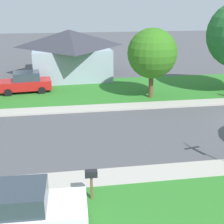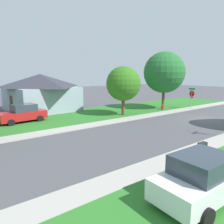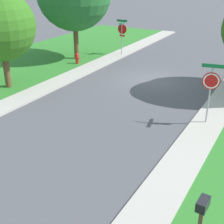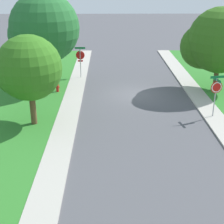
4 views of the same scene
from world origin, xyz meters
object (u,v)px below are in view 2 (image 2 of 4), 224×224
(house_right_setback, at_px, (41,92))
(tree_across_left, at_px, (123,85))
(car_white_driveway_right, at_px, (204,177))
(tree_sidewalk_far, at_px, (163,74))
(fire_hydrant, at_px, (162,107))
(mailbox, at_px, (202,148))
(car_red_far_down_street, at_px, (23,114))
(stop_sign_near_corner, at_px, (192,95))

(house_right_setback, bearing_deg, tree_across_left, -145.20)
(car_white_driveway_right, bearing_deg, tree_sidewalk_far, -46.73)
(fire_hydrant, distance_m, mailbox, 17.07)
(car_white_driveway_right, distance_m, car_red_far_down_street, 17.49)
(stop_sign_near_corner, bearing_deg, mailbox, 123.81)
(stop_sign_near_corner, distance_m, house_right_setback, 19.52)
(stop_sign_near_corner, relative_size, tree_across_left, 0.51)
(tree_across_left, xyz_separation_m, mailbox, (-13.00, 6.04, -2.41))
(car_red_far_down_street, bearing_deg, tree_across_left, -106.17)
(tree_sidewalk_far, xyz_separation_m, mailbox, (-13.35, 13.28, -3.61))
(stop_sign_near_corner, distance_m, fire_hydrant, 4.50)
(stop_sign_near_corner, bearing_deg, fire_hydrant, 68.91)
(tree_sidewalk_far, bearing_deg, mailbox, 135.13)
(tree_sidewalk_far, height_order, house_right_setback, tree_sidewalk_far)
(tree_across_left, distance_m, mailbox, 14.54)
(car_white_driveway_right, distance_m, fire_hydrant, 19.89)
(house_right_setback, xyz_separation_m, fire_hydrant, (-9.63, -12.02, -1.94))
(car_white_driveway_right, height_order, house_right_setback, house_right_setback)
(stop_sign_near_corner, xyz_separation_m, fire_hydrant, (1.54, 3.98, -1.44))
(tree_sidewalk_far, relative_size, mailbox, 5.69)
(car_red_far_down_street, distance_m, fire_hydrant, 16.39)
(tree_across_left, bearing_deg, house_right_setback, 34.80)
(mailbox, bearing_deg, tree_across_left, -24.91)
(fire_hydrant, bearing_deg, tree_sidewalk_far, -49.51)
(car_white_driveway_right, height_order, car_red_far_down_street, same)
(car_red_far_down_street, relative_size, tree_sidewalk_far, 0.60)
(car_red_far_down_street, bearing_deg, mailbox, -165.81)
(stop_sign_near_corner, distance_m, mailbox, 19.17)
(house_right_setback, relative_size, fire_hydrant, 11.32)
(house_right_setback, bearing_deg, car_red_far_down_street, 146.29)
(house_right_setback, height_order, mailbox, house_right_setback)
(stop_sign_near_corner, distance_m, tree_across_left, 10.27)
(mailbox, bearing_deg, stop_sign_near_corner, -56.19)
(house_right_setback, distance_m, mailbox, 21.86)
(tree_across_left, relative_size, tree_sidewalk_far, 0.73)
(tree_sidewalk_far, xyz_separation_m, house_right_setback, (8.47, 13.37, -2.24))
(car_white_driveway_right, xyz_separation_m, mailbox, (1.50, -2.49, 0.14))
(stop_sign_near_corner, xyz_separation_m, tree_sidewalk_far, (2.69, 2.63, 2.74))
(car_white_driveway_right, distance_m, mailbox, 2.91)
(car_white_driveway_right, bearing_deg, fire_hydrant, -46.48)
(tree_across_left, height_order, tree_sidewalk_far, tree_sidewalk_far)
(tree_across_left, xyz_separation_m, fire_hydrant, (-0.81, -5.89, -2.98))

